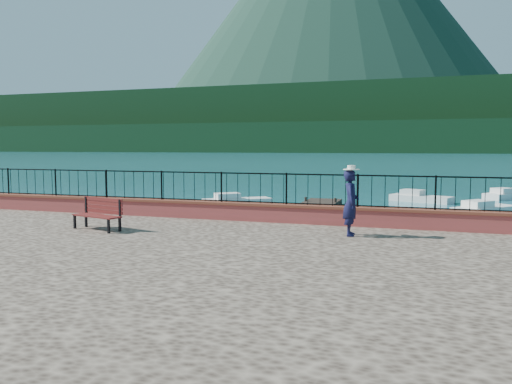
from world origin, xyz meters
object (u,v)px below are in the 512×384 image
Objects in this scene: person at (351,203)px; boat_4 at (421,196)px; boat_1 at (491,232)px; boat_5 at (507,193)px; boat_0 at (196,212)px; park_bench at (98,220)px; boat_2 at (485,207)px; boat_3 at (237,199)px.

person is 20.74m from boat_4.
boat_1 is at bearing -39.18° from person.
boat_4 and boat_5 have the same top height.
boat_0 is at bearing -168.97° from boat_1.
park_bench is at bearing -88.66° from boat_4.
boat_5 is at bearing 27.80° from boat_2.
boat_3 is at bearing 22.93° from person.
person is at bearing -71.76° from boat_4.
park_bench reaches higher than boat_0.
park_bench is 14.11m from boat_1.
person is 0.43× the size of boat_3.
boat_3 is at bearing 58.09° from boat_0.
person reaches higher than boat_2.
boat_1 is 0.93× the size of boat_4.
boat_3 and boat_5 have the same top height.
boat_0 is at bearing -108.43° from boat_4.
boat_4 is at bearing -12.60° from person.
boat_1 is (12.99, -1.79, 0.00)m from boat_0.
boat_2 is (0.72, 8.35, 0.00)m from boat_1.
boat_0 and boat_4 have the same top height.
boat_2 is 13.92m from boat_3.
park_bench is 0.43× the size of boat_2.
boat_3 is (-1.88, 16.40, -1.08)m from park_bench.
person is 8.39m from boat_1.
park_bench is at bearing 93.23° from person.
boat_0 is at bearing -126.03° from boat_3.
boat_1 and boat_5 have the same top height.
boat_2 and boat_3 have the same top height.
boat_3 is at bearing 167.50° from boat_1.
park_bench reaches higher than boat_5.
boat_1 is (4.30, 7.01, -1.68)m from person.
boat_4 is at bearing 83.03° from park_bench.
boat_3 is 18.83m from boat_5.
boat_0 is at bearing 114.28° from park_bench.
boat_3 and boat_4 have the same top height.
park_bench is 29.61m from boat_5.
boat_2 is at bearing -8.22° from boat_0.
boat_0 and boat_5 have the same top height.
boat_0 is 15.20m from boat_2.
person is 25.64m from boat_5.
boat_3 is at bearing 133.62° from boat_2.
boat_1 is at bearing -41.62° from boat_0.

